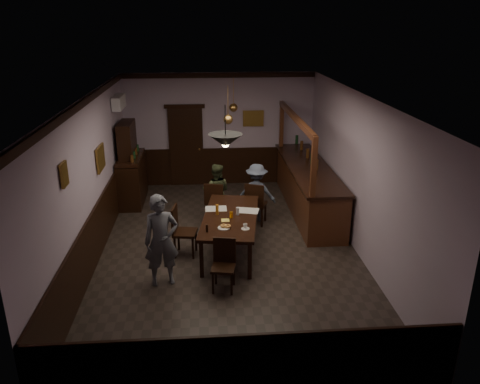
{
  "coord_description": "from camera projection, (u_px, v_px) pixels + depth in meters",
  "views": [
    {
      "loc": [
        -0.4,
        -8.25,
        4.28
      ],
      "look_at": [
        0.25,
        0.15,
        1.15
      ],
      "focal_mm": 35.0,
      "sensor_mm": 36.0,
      "label": 1
    }
  ],
  "objects": [
    {
      "name": "sideboard",
      "position": [
        131.0,
        171.0,
        11.4
      ],
      "size": [
        0.54,
        1.51,
        1.99
      ],
      "color": "black",
      "rests_on": "ground"
    },
    {
      "name": "bar_counter",
      "position": [
        308.0,
        186.0,
        10.98
      ],
      "size": [
        0.94,
        4.05,
        2.27
      ],
      "color": "#4C2214",
      "rests_on": "ground"
    },
    {
      "name": "person_seated_right",
      "position": [
        257.0,
        192.0,
        10.38
      ],
      "size": [
        0.94,
        0.68,
        1.31
      ],
      "primitive_type": "imported",
      "rotation": [
        0.0,
        0.0,
        2.9
      ],
      "color": "#505B72",
      "rests_on": "ground"
    },
    {
      "name": "ac_unit",
      "position": [
        119.0,
        102.0,
        10.92
      ],
      "size": [
        0.2,
        0.85,
        0.3
      ],
      "color": "white",
      "rests_on": "ground"
    },
    {
      "name": "water_glass",
      "position": [
        238.0,
        211.0,
        8.94
      ],
      "size": [
        0.06,
        0.06,
        0.15
      ],
      "primitive_type": "cylinder",
      "color": "silver",
      "rests_on": "dining_table"
    },
    {
      "name": "coffee_cup",
      "position": [
        245.0,
        226.0,
        8.36
      ],
      "size": [
        0.09,
        0.09,
        0.07
      ],
      "primitive_type": "imported",
      "rotation": [
        0.0,
        0.0,
        -0.14
      ],
      "color": "white",
      "rests_on": "saucer"
    },
    {
      "name": "dining_table",
      "position": [
        230.0,
        219.0,
        8.95
      ],
      "size": [
        1.31,
        2.32,
        0.75
      ],
      "rotation": [
        0.0,
        0.0,
        -0.14
      ],
      "color": "black",
      "rests_on": "ground"
    },
    {
      "name": "door_back",
      "position": [
        186.0,
        147.0,
        12.49
      ],
      "size": [
        0.9,
        0.06,
        2.1
      ],
      "primitive_type": "cube",
      "color": "black",
      "rests_on": "ground"
    },
    {
      "name": "person_seated_left",
      "position": [
        216.0,
        192.0,
        10.44
      ],
      "size": [
        0.7,
        0.59,
        1.3
      ],
      "primitive_type": "imported",
      "rotation": [
        0.0,
        0.0,
        2.98
      ],
      "color": "#3C462A",
      "rests_on": "ground"
    },
    {
      "name": "chair_side",
      "position": [
        181.0,
        229.0,
        8.87
      ],
      "size": [
        0.49,
        0.49,
        0.98
      ],
      "rotation": [
        0.0,
        0.0,
        1.41
      ],
      "color": "black",
      "rests_on": "ground"
    },
    {
      "name": "room",
      "position": [
        227.0,
        178.0,
        8.71
      ],
      "size": [
        5.01,
        8.01,
        3.01
      ],
      "color": "#2D2621",
      "rests_on": "ground"
    },
    {
      "name": "beer_glass",
      "position": [
        217.0,
        210.0,
        8.94
      ],
      "size": [
        0.06,
        0.06,
        0.2
      ],
      "primitive_type": "cylinder",
      "color": "#BF721E",
      "rests_on": "dining_table"
    },
    {
      "name": "newspaper_left",
      "position": [
        216.0,
        209.0,
        9.24
      ],
      "size": [
        0.42,
        0.3,
        0.01
      ],
      "primitive_type": "cube",
      "rotation": [
        0.0,
        0.0,
        -0.0
      ],
      "color": "silver",
      "rests_on": "dining_table"
    },
    {
      "name": "pastry_ring_a",
      "position": [
        224.0,
        226.0,
        8.4
      ],
      "size": [
        0.13,
        0.13,
        0.04
      ],
      "primitive_type": "torus",
      "color": "#C68C47",
      "rests_on": "pastry_plate"
    },
    {
      "name": "pastry_plate",
      "position": [
        224.0,
        228.0,
        8.38
      ],
      "size": [
        0.22,
        0.22,
        0.01
      ],
      "primitive_type": "cylinder",
      "color": "white",
      "rests_on": "dining_table"
    },
    {
      "name": "chair_far_right",
      "position": [
        255.0,
        202.0,
        10.16
      ],
      "size": [
        0.54,
        0.54,
        0.97
      ],
      "rotation": [
        0.0,
        0.0,
        2.79
      ],
      "color": "black",
      "rests_on": "ground"
    },
    {
      "name": "pendant_brass_mid",
      "position": [
        228.0,
        119.0,
        9.78
      ],
      "size": [
        0.2,
        0.2,
        0.81
      ],
      "color": "#BF8C3F",
      "rests_on": "ground"
    },
    {
      "name": "person_standing",
      "position": [
        161.0,
        241.0,
        7.81
      ],
      "size": [
        0.66,
        0.51,
        1.6
      ],
      "primitive_type": "imported",
      "rotation": [
        0.0,
        0.0,
        0.23
      ],
      "color": "slate",
      "rests_on": "ground"
    },
    {
      "name": "newspaper_right",
      "position": [
        248.0,
        211.0,
        9.14
      ],
      "size": [
        0.48,
        0.39,
        0.01
      ],
      "primitive_type": "cube",
      "rotation": [
        0.0,
        0.0,
        -0.25
      ],
      "color": "silver",
      "rests_on": "dining_table"
    },
    {
      "name": "napkin",
      "position": [
        225.0,
        220.0,
        8.71
      ],
      "size": [
        0.17,
        0.17,
        0.0
      ],
      "primitive_type": "cube",
      "rotation": [
        0.0,
        0.0,
        -0.14
      ],
      "color": "#F1DC58",
      "rests_on": "dining_table"
    },
    {
      "name": "chair_near",
      "position": [
        224.0,
        262.0,
        7.78
      ],
      "size": [
        0.44,
        0.44,
        0.88
      ],
      "rotation": [
        0.0,
        0.0,
        -0.18
      ],
      "color": "black",
      "rests_on": "ground"
    },
    {
      "name": "picture_back",
      "position": [
        253.0,
        118.0,
        12.37
      ],
      "size": [
        0.55,
        0.04,
        0.42
      ],
      "color": "olive",
      "rests_on": "ground"
    },
    {
      "name": "chair_far_left",
      "position": [
        215.0,
        201.0,
        10.22
      ],
      "size": [
        0.49,
        0.49,
        0.96
      ],
      "rotation": [
        0.0,
        0.0,
        2.94
      ],
      "color": "black",
      "rests_on": "ground"
    },
    {
      "name": "pepper_mill",
      "position": [
        207.0,
        228.0,
        8.22
      ],
      "size": [
        0.04,
        0.04,
        0.14
      ],
      "primitive_type": "cylinder",
      "color": "black",
      "rests_on": "dining_table"
    },
    {
      "name": "picture_left_large",
      "position": [
        101.0,
        158.0,
        9.21
      ],
      "size": [
        0.04,
        0.62,
        0.48
      ],
      "color": "olive",
      "rests_on": "ground"
    },
    {
      "name": "pendant_brass_far",
      "position": [
        233.0,
        108.0,
        11.08
      ],
      "size": [
        0.2,
        0.2,
        0.81
      ],
      "color": "#BF8C3F",
      "rests_on": "ground"
    },
    {
      "name": "picture_left_small",
      "position": [
        64.0,
        174.0,
        6.81
      ],
      "size": [
        0.04,
        0.28,
        0.36
      ],
      "color": "olive",
      "rests_on": "ground"
    },
    {
      "name": "pendant_iron",
      "position": [
        225.0,
        141.0,
        7.6
      ],
      "size": [
        0.56,
        0.56,
        0.69
      ],
      "color": "black",
      "rests_on": "ground"
    },
    {
      "name": "pastry_ring_b",
      "position": [
        227.0,
        226.0,
        8.39
      ],
      "size": [
        0.13,
        0.13,
        0.04
      ],
      "primitive_type": "torus",
      "color": "#C68C47",
      "rests_on": "pastry_plate"
    },
    {
      "name": "soda_can",
      "position": [
        231.0,
        215.0,
        8.81
      ],
      "size": [
        0.07,
        0.07,
        0.12
      ],
      "primitive_type": "cylinder",
      "color": "orange",
      "rests_on": "dining_table"
    },
    {
      "name": "saucer",
      "position": [
        245.0,
        229.0,
        8.35
      ],
      "size": [
        0.15,
        0.15,
        0.01
      ],
      "primitive_type": "cylinder",
      "color": "white",
      "rests_on": "dining_table"
    }
  ]
}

